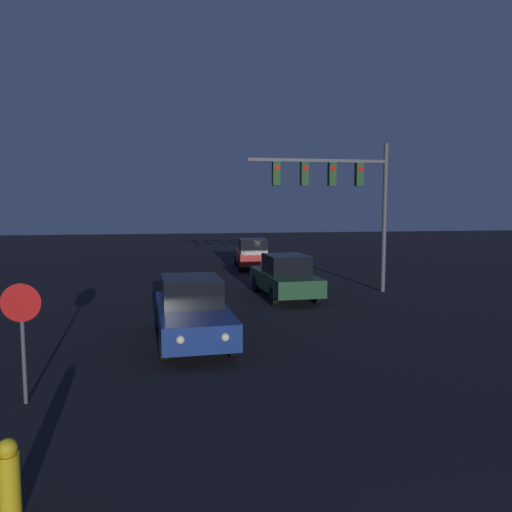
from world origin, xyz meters
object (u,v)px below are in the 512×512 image
stop_sign (22,321)px  traffic_signal_mast (341,188)px  car_near (192,311)px  car_far (252,254)px  car_mid (285,277)px  fire_hydrant (9,480)px

stop_sign → traffic_signal_mast: bearing=46.1°
car_near → car_far: size_ratio=0.99×
car_mid → car_far: bearing=85.7°
car_mid → fire_hydrant: (-6.12, -12.40, -0.34)m
car_far → fire_hydrant: bearing=-102.9°
car_far → stop_sign: 19.27m
stop_sign → car_mid: bearing=52.7°
car_mid → stop_sign: stop_sign is taller
car_far → car_near: bearing=-101.9°
car_far → fire_hydrant: size_ratio=5.09×
car_mid → car_far: (0.32, 8.89, 0.00)m
stop_sign → car_near: bearing=48.4°
stop_sign → fire_hydrant: (0.72, -3.43, -1.01)m
stop_sign → car_far: bearing=68.2°
traffic_signal_mast → car_near: bearing=-135.1°
car_far → stop_sign: (-7.17, -17.87, 0.68)m
car_near → car_far: (4.07, 14.39, 0.00)m
car_mid → stop_sign: 11.31m
car_near → fire_hydrant: bearing=68.7°
car_near → car_mid: (3.75, 5.49, 0.00)m
car_near → fire_hydrant: (-2.37, -6.91, -0.34)m
fire_hydrant → stop_sign: bearing=101.9°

